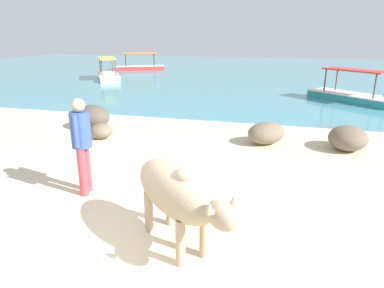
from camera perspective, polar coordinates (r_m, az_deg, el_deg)
The scene contains 11 objects.
sand_beach at distance 4.59m, azimuth -13.10°, elevation -17.29°, with size 18.00×14.00×0.04m, color beige.
water_surface at distance 25.47m, azimuth 11.16°, elevation 11.40°, with size 60.00×36.00×0.03m, color teal.
cow at distance 4.24m, azimuth -2.60°, elevation -7.83°, with size 1.74×1.67×1.13m.
person_standing at distance 5.88m, azimuth -17.80°, elevation 0.72°, with size 0.32×0.50×1.62m.
shore_rock_large at distance 9.23m, azimuth -14.78°, elevation 2.10°, with size 0.58×0.58×0.39m, color #756651.
shore_rock_medium at distance 8.79m, azimuth 24.40°, elevation 0.90°, with size 1.02×0.88×0.56m, color #6B5B4C.
shore_rock_small at distance 8.66m, azimuth 12.16°, elevation 1.79°, with size 1.00×0.74×0.54m, color #756651.
shore_rock_flat at distance 10.29m, azimuth -16.09°, elevation 4.37°, with size 1.06×0.90×0.67m, color brown.
boat_white at distance 21.99m, azimuth -13.73°, elevation 11.06°, with size 2.94×3.72×1.29m.
boat_red at distance 27.65m, azimuth -8.56°, elevation 12.60°, with size 3.79×2.72×1.29m.
boat_teal at distance 15.52m, azimuth 25.03°, elevation 7.37°, with size 3.51×3.31×1.29m.
Camera 1 is at (1.93, -3.26, 2.61)m, focal length 32.23 mm.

